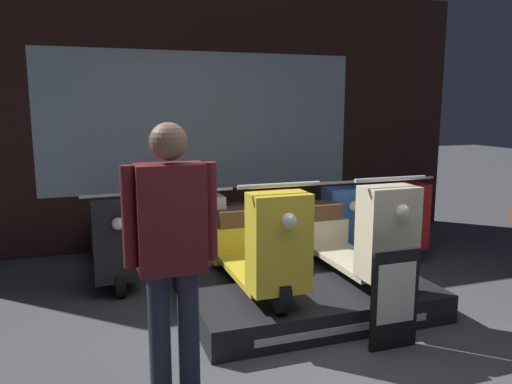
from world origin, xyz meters
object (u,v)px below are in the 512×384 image
object	(u,v)px
scooter_backrow_2	(260,231)
scooter_backrow_4	(380,221)
scooter_backrow_3	(323,226)
scooter_backrow_1	(191,237)
person_left_browsing	(172,243)
price_sign_board	(395,299)
scooter_display_right	(354,236)
scooter_display_left	(256,245)
scooter_backrow_0	(115,243)

from	to	relation	value
scooter_backrow_2	scooter_backrow_4	bearing A→B (deg)	0.00
scooter_backrow_3	scooter_backrow_4	xyz separation A→B (m)	(0.78, 0.00, 0.00)
scooter_backrow_1	person_left_browsing	world-z (taller)	person_left_browsing
scooter_backrow_1	scooter_backrow_3	bearing A→B (deg)	0.00
scooter_backrow_4	scooter_backrow_2	bearing A→B (deg)	180.00
scooter_backrow_1	scooter_backrow_4	xyz separation A→B (m)	(2.34, 0.00, 0.00)
price_sign_board	scooter_backrow_4	bearing A→B (deg)	59.42
scooter_backrow_1	person_left_browsing	xyz separation A→B (m)	(-0.57, -2.29, 0.60)
scooter_display_right	person_left_browsing	bearing A→B (deg)	-151.13
scooter_display_left	scooter_backrow_4	size ratio (longest dim) A/B	1.00
scooter_backrow_0	price_sign_board	distance (m)	2.85
scooter_backrow_3	scooter_backrow_4	distance (m)	0.78
scooter_display_left	person_left_browsing	xyz separation A→B (m)	(-0.86, -0.98, 0.36)
scooter_display_left	price_sign_board	size ratio (longest dim) A/B	2.12
scooter_backrow_0	scooter_backrow_3	xyz separation A→B (m)	(2.34, 0.00, 0.00)
scooter_backrow_3	price_sign_board	world-z (taller)	scooter_backrow_3
scooter_display_right	scooter_backrow_3	bearing A→B (deg)	75.19
scooter_backrow_1	scooter_backrow_2	world-z (taller)	same
scooter_backrow_4	person_left_browsing	bearing A→B (deg)	-141.76
scooter_display_right	scooter_backrow_0	xyz separation A→B (m)	(-1.99, 1.31, -0.24)
scooter_display_right	price_sign_board	xyz separation A→B (m)	(-0.18, -0.89, -0.23)
scooter_display_left	scooter_backrow_3	xyz separation A→B (m)	(1.27, 1.31, -0.24)
scooter_backrow_4	person_left_browsing	size ratio (longest dim) A/B	0.95
scooter_backrow_1	price_sign_board	bearing A→B (deg)	-64.77
person_left_browsing	scooter_backrow_1	bearing A→B (deg)	76.00
price_sign_board	person_left_browsing	bearing A→B (deg)	-176.71
price_sign_board	scooter_backrow_1	bearing A→B (deg)	115.23
scooter_backrow_2	scooter_backrow_1	bearing A→B (deg)	180.00
scooter_display_right	scooter_backrow_2	bearing A→B (deg)	108.31
scooter_display_right	scooter_backrow_1	xyz separation A→B (m)	(-1.21, 1.31, -0.24)
scooter_backrow_2	price_sign_board	world-z (taller)	scooter_backrow_2
scooter_backrow_3	scooter_backrow_0	bearing A→B (deg)	180.00
scooter_backrow_3	scooter_backrow_4	size ratio (longest dim) A/B	1.00
person_left_browsing	scooter_backrow_0	bearing A→B (deg)	95.17
scooter_backrow_2	scooter_backrow_3	world-z (taller)	same
scooter_display_right	scooter_backrow_1	world-z (taller)	scooter_display_right
scooter_backrow_2	scooter_backrow_4	xyz separation A→B (m)	(1.56, 0.00, 0.00)
scooter_backrow_0	scooter_backrow_4	bearing A→B (deg)	0.00
person_left_browsing	scooter_backrow_3	bearing A→B (deg)	47.11
scooter_display_left	scooter_backrow_4	bearing A→B (deg)	32.55
scooter_display_right	person_left_browsing	xyz separation A→B (m)	(-1.78, -0.98, 0.36)
scooter_backrow_2	person_left_browsing	xyz separation A→B (m)	(-1.35, -2.29, 0.60)
scooter_backrow_4	price_sign_board	world-z (taller)	scooter_backrow_4
person_left_browsing	price_sign_board	world-z (taller)	person_left_browsing
scooter_display_right	scooter_backrow_0	world-z (taller)	scooter_display_right
scooter_backrow_0	scooter_backrow_2	distance (m)	1.56
scooter_display_left	scooter_backrow_0	distance (m)	1.70
scooter_backrow_0	price_sign_board	xyz separation A→B (m)	(1.82, -2.20, 0.01)
scooter_backrow_0	scooter_display_left	bearing A→B (deg)	-50.85
scooter_backrow_3	person_left_browsing	size ratio (longest dim) A/B	0.95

